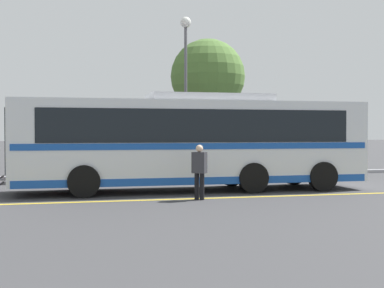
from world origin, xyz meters
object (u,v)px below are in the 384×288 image
(transit_bus, at_px, (192,140))
(tree_0, at_px, (208,77))
(pedestrian_0, at_px, (199,169))
(street_lamp, at_px, (186,63))
(parked_car_1, at_px, (82,163))

(transit_bus, height_order, tree_0, tree_0)
(pedestrian_0, bearing_deg, tree_0, -65.74)
(pedestrian_0, distance_m, tree_0, 12.92)
(pedestrian_0, xyz_separation_m, tree_0, (3.47, 11.78, 3.99))
(street_lamp, height_order, tree_0, street_lamp)
(parked_car_1, relative_size, tree_0, 0.67)
(transit_bus, bearing_deg, street_lamp, -10.64)
(pedestrian_0, height_order, street_lamp, street_lamp)
(parked_car_1, xyz_separation_m, pedestrian_0, (3.16, -6.96, 0.17))
(parked_car_1, relative_size, pedestrian_0, 2.84)
(parked_car_1, relative_size, street_lamp, 0.63)
(transit_bus, relative_size, street_lamp, 1.65)
(transit_bus, bearing_deg, tree_0, -18.02)
(street_lamp, bearing_deg, pedestrian_0, -100.39)
(tree_0, bearing_deg, street_lamp, -123.59)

